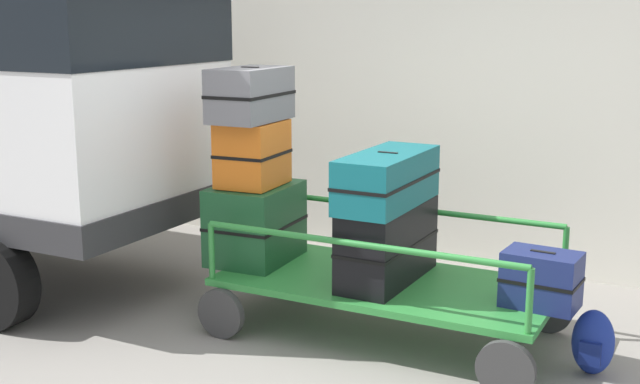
{
  "coord_description": "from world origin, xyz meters",
  "views": [
    {
      "loc": [
        2.39,
        -4.73,
        2.3
      ],
      "look_at": [
        -0.3,
        0.48,
        1.02
      ],
      "focal_mm": 45.7,
      "sensor_mm": 36.0,
      "label": 1
    }
  ],
  "objects_px": {
    "suitcase_left_top": "(250,94)",
    "suitcase_center_bottom": "(541,279)",
    "suitcase_left_middle": "(253,153)",
    "suitcase_midleft_middle": "(387,179)",
    "suitcase_left_bottom": "(256,223)",
    "suitcase_midleft_bottom": "(388,243)",
    "luggage_cart": "(386,289)",
    "backpack": "(593,343)"
  },
  "relations": [
    {
      "from": "suitcase_midleft_bottom",
      "to": "backpack",
      "type": "xyz_separation_m",
      "value": [
        1.46,
        -0.01,
        -0.48
      ]
    },
    {
      "from": "luggage_cart",
      "to": "suitcase_midleft_bottom",
      "type": "xyz_separation_m",
      "value": [
        0.0,
        0.01,
        0.34
      ]
    },
    {
      "from": "suitcase_left_middle",
      "to": "suitcase_left_bottom",
      "type": "bearing_deg",
      "value": 90.0
    },
    {
      "from": "suitcase_midleft_bottom",
      "to": "suitcase_left_bottom",
      "type": "bearing_deg",
      "value": -179.7
    },
    {
      "from": "luggage_cart",
      "to": "backpack",
      "type": "relative_size",
      "value": 5.57
    },
    {
      "from": "suitcase_left_middle",
      "to": "suitcase_midleft_middle",
      "type": "bearing_deg",
      "value": 0.22
    },
    {
      "from": "suitcase_left_bottom",
      "to": "suitcase_center_bottom",
      "type": "distance_m",
      "value": 2.22
    },
    {
      "from": "suitcase_left_middle",
      "to": "suitcase_left_top",
      "type": "distance_m",
      "value": 0.45
    },
    {
      "from": "suitcase_left_middle",
      "to": "suitcase_midleft_bottom",
      "type": "xyz_separation_m",
      "value": [
        1.11,
        0.03,
        -0.57
      ]
    },
    {
      "from": "suitcase_left_middle",
      "to": "suitcase_midleft_middle",
      "type": "xyz_separation_m",
      "value": [
        1.11,
        0.0,
        -0.1
      ]
    },
    {
      "from": "backpack",
      "to": "suitcase_midleft_middle",
      "type": "bearing_deg",
      "value": -179.49
    },
    {
      "from": "suitcase_left_middle",
      "to": "backpack",
      "type": "bearing_deg",
      "value": 0.38
    },
    {
      "from": "luggage_cart",
      "to": "suitcase_midleft_bottom",
      "type": "relative_size",
      "value": 2.46
    },
    {
      "from": "suitcase_midleft_middle",
      "to": "backpack",
      "type": "height_order",
      "value": "suitcase_midleft_middle"
    },
    {
      "from": "suitcase_center_bottom",
      "to": "suitcase_midleft_bottom",
      "type": "bearing_deg",
      "value": 177.65
    },
    {
      "from": "suitcase_midleft_middle",
      "to": "suitcase_left_top",
      "type": "bearing_deg",
      "value": -178.91
    },
    {
      "from": "suitcase_left_top",
      "to": "suitcase_left_middle",
      "type": "bearing_deg",
      "value": 90.0
    },
    {
      "from": "suitcase_left_top",
      "to": "suitcase_center_bottom",
      "type": "height_order",
      "value": "suitcase_left_top"
    },
    {
      "from": "suitcase_left_bottom",
      "to": "suitcase_left_middle",
      "type": "distance_m",
      "value": 0.55
    },
    {
      "from": "luggage_cart",
      "to": "suitcase_left_bottom",
      "type": "xyz_separation_m",
      "value": [
        -1.11,
        0.0,
        0.36
      ]
    },
    {
      "from": "suitcase_midleft_bottom",
      "to": "backpack",
      "type": "distance_m",
      "value": 1.53
    },
    {
      "from": "suitcase_midleft_bottom",
      "to": "backpack",
      "type": "height_order",
      "value": "suitcase_midleft_bottom"
    },
    {
      "from": "suitcase_left_bottom",
      "to": "suitcase_center_bottom",
      "type": "bearing_deg",
      "value": -1.03
    },
    {
      "from": "luggage_cart",
      "to": "suitcase_midleft_middle",
      "type": "height_order",
      "value": "suitcase_midleft_middle"
    },
    {
      "from": "luggage_cart",
      "to": "suitcase_midleft_bottom",
      "type": "distance_m",
      "value": 0.34
    },
    {
      "from": "suitcase_midleft_bottom",
      "to": "suitcase_center_bottom",
      "type": "relative_size",
      "value": 1.95
    },
    {
      "from": "suitcase_left_top",
      "to": "suitcase_left_bottom",
      "type": "bearing_deg",
      "value": 90.0
    },
    {
      "from": "suitcase_left_bottom",
      "to": "suitcase_midleft_bottom",
      "type": "height_order",
      "value": "suitcase_left_bottom"
    },
    {
      "from": "suitcase_left_middle",
      "to": "suitcase_midleft_bottom",
      "type": "height_order",
      "value": "suitcase_left_middle"
    },
    {
      "from": "suitcase_left_bottom",
      "to": "backpack",
      "type": "relative_size",
      "value": 1.74
    },
    {
      "from": "suitcase_left_top",
      "to": "suitcase_midleft_bottom",
      "type": "xyz_separation_m",
      "value": [
        1.11,
        0.05,
        -1.02
      ]
    },
    {
      "from": "suitcase_left_bottom",
      "to": "luggage_cart",
      "type": "bearing_deg",
      "value": -0.26
    },
    {
      "from": "suitcase_left_bottom",
      "to": "suitcase_midleft_middle",
      "type": "bearing_deg",
      "value": -1.06
    },
    {
      "from": "suitcase_midleft_middle",
      "to": "suitcase_center_bottom",
      "type": "bearing_deg",
      "value": -0.99
    },
    {
      "from": "suitcase_center_bottom",
      "to": "suitcase_left_top",
      "type": "bearing_deg",
      "value": -179.95
    },
    {
      "from": "suitcase_left_middle",
      "to": "backpack",
      "type": "xyz_separation_m",
      "value": [
        2.57,
        0.02,
        -1.05
      ]
    },
    {
      "from": "suitcase_midleft_bottom",
      "to": "suitcase_center_bottom",
      "type": "bearing_deg",
      "value": -2.35
    },
    {
      "from": "suitcase_left_middle",
      "to": "suitcase_midleft_middle",
      "type": "height_order",
      "value": "suitcase_left_middle"
    },
    {
      "from": "suitcase_left_middle",
      "to": "backpack",
      "type": "relative_size",
      "value": 1.28
    },
    {
      "from": "suitcase_left_middle",
      "to": "suitcase_center_bottom",
      "type": "relative_size",
      "value": 1.1
    },
    {
      "from": "suitcase_center_bottom",
      "to": "suitcase_left_middle",
      "type": "bearing_deg",
      "value": 179.61
    },
    {
      "from": "suitcase_midleft_middle",
      "to": "suitcase_left_middle",
      "type": "bearing_deg",
      "value": -179.78
    }
  ]
}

